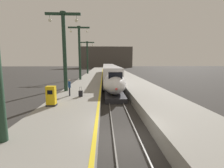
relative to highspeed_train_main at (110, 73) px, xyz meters
The scene contains 14 objects.
ground_plane 26.50m from the highspeed_train_main, 90.00° to the right, with size 260.00×260.00×0.00m, color #33302D.
platform_left 4.60m from the highspeed_train_main, 157.46° to the right, with size 4.80×110.00×1.05m, color gray.
platform_right 4.60m from the highspeed_train_main, 22.54° to the right, with size 4.80×110.00×1.05m, color gray.
platform_left_safety_stripe 2.59m from the highspeed_train_main, 136.48° to the right, with size 0.20×107.80×0.01m, color yellow.
rail_main_left 2.28m from the highspeed_train_main, 125.05° to the left, with size 0.08×110.00×0.12m, color slate.
rail_main_right 2.28m from the highspeed_train_main, 54.95° to the left, with size 0.08×110.00×0.12m, color slate.
highspeed_train_main is the anchor object (origin of this frame).
station_column_mid 17.54m from the highspeed_train_main, 110.41° to the right, with size 4.00×0.68×9.10m.
station_column_far 8.67m from the highspeed_train_main, 146.86° to the right, with size 4.00×0.68×9.95m.
station_column_distant 13.01m from the highspeed_train_main, 118.88° to the left, with size 4.00×0.68×8.84m.
passenger_near_edge 19.30m from the highspeed_train_main, 104.66° to the right, with size 0.33×0.54×1.69m.
rolling_suitcase 19.52m from the highspeed_train_main, 100.88° to the right, with size 0.40×0.22×0.98m.
ticket_machine_yellow 23.13m from the highspeed_train_main, 103.88° to the right, with size 0.76×0.62×1.60m.
terminus_back_wall 75.74m from the highspeed_train_main, 90.00° to the left, with size 36.00×2.00×14.00m, color #4C4742.
Camera 1 is at (-1.30, -9.00, 4.65)m, focal length 26.05 mm.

